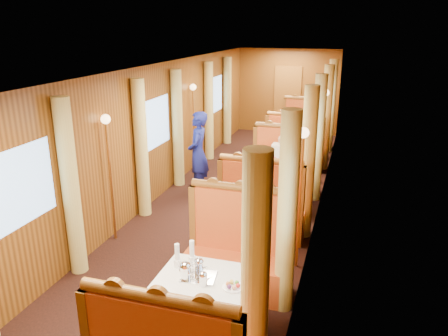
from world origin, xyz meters
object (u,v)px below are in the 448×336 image
at_px(tea_tray, 198,277).
at_px(teapot_left, 186,273).
at_px(table_far, 300,142).
at_px(teapot_back, 199,267).
at_px(teapot_right, 203,280).
at_px(fruit_plate, 233,286).
at_px(banquette_near_aft, 237,257).
at_px(passenger, 282,159).
at_px(banquette_mid_fwd, 262,211).
at_px(banquette_far_fwd, 294,151).
at_px(steward, 198,153).
at_px(rose_vase_mid, 274,161).
at_px(banquette_mid_aft, 284,171).
at_px(rose_vase_far, 303,121).
at_px(table_mid, 274,191).
at_px(banquette_far_aft, 305,131).
at_px(table_near, 211,309).

bearing_deg(tea_tray, teapot_left, -146.50).
xyz_separation_m(table_far, teapot_back, (-0.13, -6.96, 0.44)).
distance_m(teapot_right, fruit_plate, 0.29).
distance_m(banquette_near_aft, passenger, 3.25).
relative_size(tea_tray, passenger, 0.45).
relative_size(banquette_mid_fwd, teapot_back, 8.43).
distance_m(banquette_far_fwd, steward, 2.60).
xyz_separation_m(table_far, rose_vase_mid, (-0.02, -3.50, 0.55)).
height_order(banquette_near_aft, banquette_mid_aft, same).
xyz_separation_m(tea_tray, fruit_plate, (0.38, -0.07, 0.01)).
distance_m(banquette_far_fwd, fruit_plate, 6.11).
distance_m(teapot_back, rose_vase_mid, 3.46).
relative_size(tea_tray, rose_vase_far, 0.94).
bearing_deg(table_far, banquette_near_aft, -90.00).
distance_m(table_far, teapot_right, 7.17).
relative_size(teapot_right, rose_vase_mid, 0.40).
distance_m(table_mid, fruit_plate, 3.64).
relative_size(banquette_mid_aft, banquette_far_fwd, 1.00).
distance_m(banquette_far_aft, fruit_plate, 8.14).
relative_size(rose_vase_far, steward, 0.22).
bearing_deg(tea_tray, banquette_far_fwd, 88.94).
xyz_separation_m(banquette_mid_aft, rose_vase_mid, (-0.02, -1.02, 0.50)).
relative_size(banquette_far_fwd, fruit_plate, 6.59).
height_order(table_near, tea_tray, tea_tray).
bearing_deg(banquette_far_fwd, table_mid, -90.00).
xyz_separation_m(table_near, table_mid, (0.00, 3.50, 0.00)).
relative_size(table_mid, banquette_mid_aft, 0.78).
bearing_deg(banquette_mid_fwd, rose_vase_mid, 90.99).
height_order(banquette_mid_aft, banquette_far_aft, same).
bearing_deg(table_mid, teapot_right, -90.31).
bearing_deg(teapot_back, rose_vase_mid, 95.38).
relative_size(tea_tray, teapot_left, 1.81).
xyz_separation_m(table_mid, banquette_far_aft, (0.00, 4.51, 0.05)).
distance_m(teapot_back, rose_vase_far, 6.92).
height_order(banquette_near_aft, rose_vase_far, banquette_near_aft).
relative_size(teapot_back, rose_vase_mid, 0.44).
height_order(table_mid, banquette_far_fwd, banquette_far_fwd).
height_order(teapot_back, passenger, passenger).
height_order(banquette_far_fwd, rose_vase_mid, banquette_far_fwd).
height_order(banquette_far_aft, fruit_plate, banquette_far_aft).
bearing_deg(rose_vase_mid, banquette_far_fwd, 89.60).
bearing_deg(table_mid, rose_vase_mid, -173.07).
height_order(teapot_right, steward, steward).
distance_m(table_far, teapot_back, 6.97).
xyz_separation_m(table_mid, fruit_plate, (0.27, -3.61, 0.39)).
bearing_deg(banquette_far_fwd, banquette_mid_fwd, -90.00).
relative_size(tea_tray, rose_vase_mid, 0.94).
xyz_separation_m(teapot_left, teapot_right, (0.20, -0.05, -0.02)).
distance_m(table_far, tea_tray, 7.05).
bearing_deg(banquette_mid_aft, table_far, 90.00).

